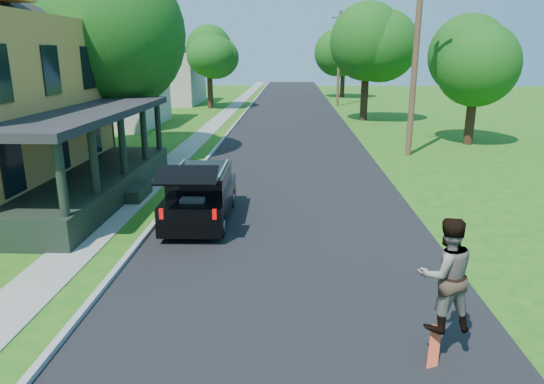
{
  "coord_description": "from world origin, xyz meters",
  "views": [
    {
      "loc": [
        0.0,
        -10.21,
        4.93
      ],
      "look_at": [
        -0.53,
        3.0,
        1.15
      ],
      "focal_mm": 32.0,
      "sensor_mm": 36.0,
      "label": 1
    }
  ],
  "objects_px": {
    "skateboarder": "(445,275)",
    "tree_right_near": "(476,61)",
    "utility_pole_near": "(417,39)",
    "black_suv": "(201,195)"
  },
  "relations": [
    {
      "from": "skateboarder",
      "to": "tree_right_near",
      "type": "height_order",
      "value": "tree_right_near"
    },
    {
      "from": "skateboarder",
      "to": "tree_right_near",
      "type": "bearing_deg",
      "value": -120.79
    },
    {
      "from": "black_suv",
      "to": "tree_right_near",
      "type": "xyz_separation_m",
      "value": [
        12.68,
        13.64,
        3.74
      ]
    },
    {
      "from": "utility_pole_near",
      "to": "skateboarder",
      "type": "bearing_deg",
      "value": -82.68
    },
    {
      "from": "black_suv",
      "to": "tree_right_near",
      "type": "relative_size",
      "value": 0.65
    },
    {
      "from": "black_suv",
      "to": "utility_pole_near",
      "type": "relative_size",
      "value": 0.42
    },
    {
      "from": "skateboarder",
      "to": "utility_pole_near",
      "type": "xyz_separation_m",
      "value": [
        3.41,
        17.13,
        4.07
      ]
    },
    {
      "from": "black_suv",
      "to": "skateboarder",
      "type": "distance_m",
      "value": 8.56
    },
    {
      "from": "black_suv",
      "to": "utility_pole_near",
      "type": "xyz_separation_m",
      "value": [
        8.63,
        10.38,
        4.78
      ]
    },
    {
      "from": "black_suv",
      "to": "tree_right_near",
      "type": "distance_m",
      "value": 19.0
    }
  ]
}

